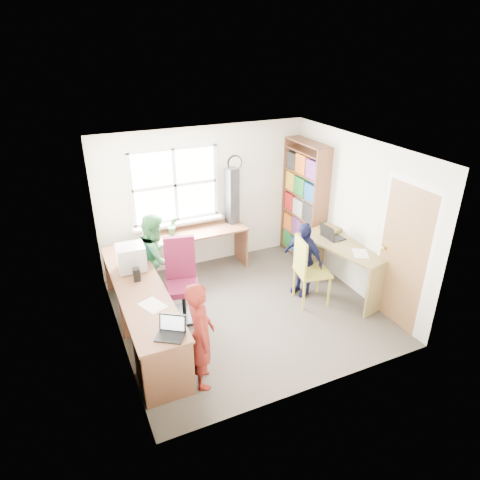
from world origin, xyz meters
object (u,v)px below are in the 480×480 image
at_px(bookshelf, 304,205).
at_px(person_green, 156,258).
at_px(l_desk, 163,317).
at_px(swivel_chair, 182,283).
at_px(right_desk, 344,257).
at_px(crt_monitor, 131,258).
at_px(person_navy, 303,259).
at_px(person_red, 201,335).
at_px(wooden_chair, 308,268).
at_px(laptop_left, 171,331).
at_px(cd_tower, 232,196).
at_px(laptop_right, 331,235).
at_px(potted_plant, 173,226).

relative_size(bookshelf, person_green, 1.51).
height_order(l_desk, swivel_chair, swivel_chair).
distance_m(l_desk, right_desk, 2.90).
xyz_separation_m(l_desk, crt_monitor, (-0.18, 0.86, 0.48)).
xyz_separation_m(right_desk, bookshelf, (0.06, 1.30, 0.40)).
bearing_deg(bookshelf, swivel_chair, -161.13).
xyz_separation_m(swivel_chair, person_navy, (1.86, -0.21, 0.09)).
relative_size(person_red, person_navy, 1.12).
distance_m(bookshelf, swivel_chair, 2.70).
bearing_deg(swivel_chair, wooden_chair, -3.33).
xyz_separation_m(laptop_left, cd_tower, (1.83, 2.55, 0.43)).
distance_m(right_desk, person_navy, 0.64).
relative_size(laptop_left, laptop_right, 1.08).
xyz_separation_m(l_desk, right_desk, (2.89, 0.17, 0.15)).
bearing_deg(laptop_right, l_desk, 96.15).
xyz_separation_m(swivel_chair, laptop_left, (-0.53, -1.35, 0.29)).
relative_size(right_desk, cd_tower, 1.61).
bearing_deg(laptop_right, person_navy, 91.84).
xyz_separation_m(potted_plant, person_red, (-0.44, -2.54, -0.23)).
xyz_separation_m(cd_tower, person_navy, (0.56, -1.41, -0.64)).
distance_m(l_desk, swivel_chair, 0.76).
xyz_separation_m(wooden_chair, crt_monitor, (-2.41, 0.71, 0.36)).
height_order(crt_monitor, laptop_left, crt_monitor).
relative_size(bookshelf, person_red, 1.58).
relative_size(bookshelf, potted_plant, 7.15).
bearing_deg(right_desk, cd_tower, 112.18).
bearing_deg(bookshelf, person_green, -173.35).
xyz_separation_m(swivel_chair, laptop_right, (2.36, -0.17, 0.38)).
height_order(swivel_chair, person_red, person_red).
xyz_separation_m(crt_monitor, person_red, (0.41, -1.65, -0.27)).
distance_m(bookshelf, wooden_chair, 1.57).
xyz_separation_m(wooden_chair, potted_plant, (-1.57, 1.60, 0.32)).
xyz_separation_m(bookshelf, wooden_chair, (-0.73, -1.33, -0.42)).
bearing_deg(l_desk, person_green, 78.95).
relative_size(cd_tower, person_green, 0.69).
relative_size(swivel_chair, cd_tower, 1.22).
bearing_deg(wooden_chair, laptop_right, 37.34).
bearing_deg(bookshelf, laptop_right, -98.27).
height_order(laptop_right, person_red, person_red).
height_order(swivel_chair, person_navy, person_navy).
distance_m(wooden_chair, laptop_left, 2.49).
bearing_deg(crt_monitor, person_green, 38.50).
bearing_deg(person_red, right_desk, -57.62).
bearing_deg(potted_plant, wooden_chair, -45.70).
bearing_deg(l_desk, laptop_left, -96.91).
height_order(l_desk, person_navy, person_navy).
relative_size(bookshelf, wooden_chair, 1.97).
relative_size(bookshelf, cd_tower, 2.19).
bearing_deg(swivel_chair, right_desk, 1.07).
xyz_separation_m(wooden_chair, laptop_right, (0.58, 0.29, 0.31)).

